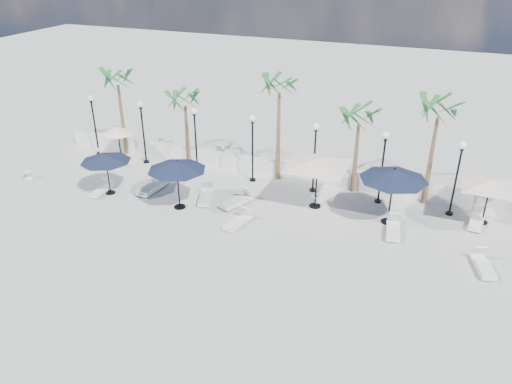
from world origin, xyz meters
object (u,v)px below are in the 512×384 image
at_px(lounger_4, 237,201).
at_px(lounger_7, 477,221).
at_px(lounger_2, 94,160).
at_px(parasol_cream_sq_a, 318,159).
at_px(parasol_navy_mid, 177,166).
at_px(parasol_cream_sq_b, 492,180).
at_px(lounger_6, 393,229).
at_px(lounger_8, 483,265).
at_px(lounger_1, 101,190).
at_px(parasol_navy_right, 394,175).
at_px(lounger_0, 153,186).
at_px(lounger_5, 238,221).
at_px(parasol_navy_left, 105,158).
at_px(parasol_cream_small, 118,131).
at_px(lounger_3, 205,196).

distance_m(lounger_4, lounger_7, 11.66).
height_order(lounger_2, parasol_cream_sq_a, parasol_cream_sq_a).
distance_m(parasol_navy_mid, parasol_cream_sq_b, 14.81).
height_order(lounger_4, lounger_6, lounger_4).
height_order(lounger_4, lounger_8, lounger_4).
bearing_deg(lounger_8, parasol_cream_sq_a, 144.43).
bearing_deg(lounger_8, lounger_7, 77.50).
relative_size(lounger_6, lounger_7, 1.03).
distance_m(lounger_2, lounger_6, 18.00).
height_order(lounger_1, lounger_8, lounger_8).
distance_m(lounger_8, parasol_navy_right, 5.41).
relative_size(lounger_4, lounger_6, 1.05).
distance_m(lounger_0, parasol_cream_sq_b, 16.90).
xyz_separation_m(lounger_6, parasol_cream_sq_a, (-4.05, 1.21, 2.41)).
height_order(lounger_2, lounger_7, lounger_2).
height_order(lounger_0, lounger_5, lounger_0).
distance_m(lounger_5, parasol_navy_left, 7.95).
relative_size(lounger_5, parasol_navy_mid, 0.63).
height_order(lounger_2, parasol_cream_small, parasol_cream_small).
bearing_deg(lounger_8, lounger_4, 156.57).
distance_m(lounger_6, parasol_cream_small, 17.04).
bearing_deg(lounger_7, parasol_cream_sq_b, 58.43).
height_order(lounger_2, parasol_navy_left, parasol_navy_left).
xyz_separation_m(lounger_1, lounger_2, (-2.84, 3.08, 0.03)).
bearing_deg(lounger_4, lounger_3, -152.95).
bearing_deg(parasol_navy_left, lounger_4, 10.61).
bearing_deg(lounger_8, lounger_6, 141.87).
relative_size(parasol_cream_sq_a, parasol_cream_sq_b, 1.18).
height_order(parasol_cream_sq_b, parasol_cream_small, parasol_cream_sq_b).
bearing_deg(lounger_6, lounger_2, 168.26).
bearing_deg(lounger_8, parasol_navy_left, 163.10).
relative_size(lounger_3, parasol_cream_small, 0.92).
bearing_deg(lounger_5, lounger_6, 28.49).
height_order(lounger_5, parasol_cream_sq_b, parasol_cream_sq_b).
relative_size(parasol_navy_mid, parasol_cream_small, 1.30).
xyz_separation_m(lounger_3, parasol_cream_sq_a, (5.50, 1.42, 2.40)).
bearing_deg(lounger_1, lounger_6, 2.63).
bearing_deg(lounger_1, lounger_8, -3.17).
bearing_deg(lounger_1, parasol_cream_sq_a, 10.79).
bearing_deg(parasol_navy_right, lounger_8, -30.62).
bearing_deg(lounger_1, lounger_5, -5.96).
bearing_deg(lounger_4, parasol_navy_left, -146.19).
height_order(lounger_0, parasol_cream_sq_a, parasol_cream_sq_a).
distance_m(lounger_5, parasol_cream_sq_b, 11.89).
bearing_deg(lounger_6, lounger_7, 25.33).
xyz_separation_m(lounger_5, lounger_7, (10.53, 4.19, 0.01)).
relative_size(lounger_6, lounger_8, 1.02).
height_order(lounger_0, lounger_2, lounger_0).
xyz_separation_m(lounger_0, lounger_7, (16.28, 2.49, -0.04)).
bearing_deg(lounger_3, parasol_cream_small, 137.60).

